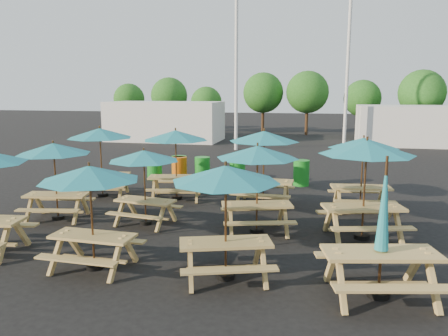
% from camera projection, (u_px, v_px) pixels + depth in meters
% --- Properties ---
extents(ground, '(120.00, 120.00, 0.00)m').
position_uv_depth(ground, '(213.00, 213.00, 12.89)').
color(ground, black).
rests_on(ground, ground).
extents(picnic_unit_1, '(2.33, 2.33, 2.18)m').
position_uv_depth(picnic_unit_1, '(54.00, 153.00, 11.99)').
color(picnic_unit_1, '#A58549').
rests_on(picnic_unit_1, ground).
extents(picnic_unit_2, '(2.58, 2.58, 2.36)m').
position_uv_depth(picnic_unit_2, '(100.00, 137.00, 14.65)').
color(picnic_unit_2, '#A58549').
rests_on(picnic_unit_2, ground).
extents(picnic_unit_3, '(2.06, 2.06, 2.14)m').
position_uv_depth(picnic_unit_3, '(90.00, 179.00, 8.56)').
color(picnic_unit_3, '#A58549').
rests_on(picnic_unit_3, ground).
extents(picnic_unit_4, '(2.13, 2.13, 2.04)m').
position_uv_depth(picnic_unit_4, '(144.00, 160.00, 11.53)').
color(picnic_unit_4, '#A58549').
rests_on(picnic_unit_4, ground).
extents(picnic_unit_5, '(2.52, 2.52, 2.32)m').
position_uv_depth(picnic_unit_5, '(176.00, 139.00, 14.24)').
color(picnic_unit_5, '#A58549').
rests_on(picnic_unit_5, ground).
extents(picnic_unit_6, '(2.61, 2.61, 2.23)m').
position_uv_depth(picnic_unit_6, '(226.00, 180.00, 8.09)').
color(picnic_unit_6, '#A58549').
rests_on(picnic_unit_6, ground).
extents(picnic_unit_7, '(2.57, 2.57, 2.25)m').
position_uv_depth(picnic_unit_7, '(257.00, 157.00, 10.83)').
color(picnic_unit_7, '#A58549').
rests_on(picnic_unit_7, ground).
extents(picnic_unit_8, '(2.24, 2.24, 2.37)m').
position_uv_depth(picnic_unit_8, '(264.00, 140.00, 13.53)').
color(picnic_unit_8, '#A58549').
rests_on(picnic_unit_8, ground).
extents(picnic_unit_9, '(2.28, 2.08, 2.50)m').
position_uv_depth(picnic_unit_9, '(382.00, 241.00, 7.49)').
color(picnic_unit_9, '#A58549').
rests_on(picnic_unit_9, ground).
extents(picnic_unit_10, '(2.74, 2.74, 2.44)m').
position_uv_depth(picnic_unit_10, '(366.00, 153.00, 10.32)').
color(picnic_unit_10, '#A58549').
rests_on(picnic_unit_10, ground).
extents(picnic_unit_11, '(2.30, 2.30, 2.22)m').
position_uv_depth(picnic_unit_11, '(363.00, 147.00, 12.88)').
color(picnic_unit_11, '#A58549').
rests_on(picnic_unit_11, ground).
extents(waste_bin_0, '(0.61, 0.61, 0.97)m').
position_uv_depth(waste_bin_0, '(155.00, 167.00, 17.83)').
color(waste_bin_0, '#17831F').
rests_on(waste_bin_0, ground).
extents(waste_bin_1, '(0.61, 0.61, 0.97)m').
position_uv_depth(waste_bin_1, '(179.00, 169.00, 17.43)').
color(waste_bin_1, '#CE5C0C').
rests_on(waste_bin_1, ground).
extents(waste_bin_2, '(0.61, 0.61, 0.97)m').
position_uv_depth(waste_bin_2, '(179.00, 168.00, 17.68)').
color(waste_bin_2, '#17831F').
rests_on(waste_bin_2, ground).
extents(waste_bin_3, '(0.61, 0.61, 0.97)m').
position_uv_depth(waste_bin_3, '(202.00, 169.00, 17.41)').
color(waste_bin_3, '#17831F').
rests_on(waste_bin_3, ground).
extents(waste_bin_4, '(0.61, 0.61, 0.97)m').
position_uv_depth(waste_bin_4, '(237.00, 172.00, 16.78)').
color(waste_bin_4, '#17831F').
rests_on(waste_bin_4, ground).
extents(waste_bin_5, '(0.61, 0.61, 0.97)m').
position_uv_depth(waste_bin_5, '(301.00, 173.00, 16.61)').
color(waste_bin_5, '#17831F').
rests_on(waste_bin_5, ground).
extents(mast_0, '(0.20, 0.20, 12.00)m').
position_uv_depth(mast_0, '(236.00, 49.00, 25.73)').
color(mast_0, silver).
rests_on(mast_0, ground).
extents(mast_1, '(0.20, 0.20, 12.00)m').
position_uv_depth(mast_1, '(348.00, 50.00, 26.28)').
color(mast_1, silver).
rests_on(mast_1, ground).
extents(event_tent_0, '(8.00, 4.00, 2.80)m').
position_uv_depth(event_tent_0, '(165.00, 121.00, 31.65)').
color(event_tent_0, silver).
rests_on(event_tent_0, ground).
extents(event_tent_1, '(7.00, 4.00, 2.60)m').
position_uv_depth(event_tent_1, '(412.00, 125.00, 29.03)').
color(event_tent_1, silver).
rests_on(event_tent_1, ground).
extents(tree_0, '(2.80, 2.80, 4.24)m').
position_uv_depth(tree_0, '(129.00, 99.00, 39.65)').
color(tree_0, '#382314').
rests_on(tree_0, ground).
extents(tree_1, '(3.11, 3.11, 4.72)m').
position_uv_depth(tree_1, '(169.00, 96.00, 37.39)').
color(tree_1, '#382314').
rests_on(tree_1, ground).
extents(tree_2, '(2.59, 2.59, 3.93)m').
position_uv_depth(tree_2, '(206.00, 102.00, 36.53)').
color(tree_2, '#382314').
rests_on(tree_2, ground).
extents(tree_3, '(3.36, 3.36, 5.09)m').
position_uv_depth(tree_3, '(263.00, 93.00, 36.44)').
color(tree_3, '#382314').
rests_on(tree_3, ground).
extents(tree_4, '(3.41, 3.41, 5.17)m').
position_uv_depth(tree_4, '(307.00, 92.00, 35.21)').
color(tree_4, '#382314').
rests_on(tree_4, ground).
extents(tree_5, '(2.94, 2.94, 4.45)m').
position_uv_depth(tree_5, '(362.00, 98.00, 34.79)').
color(tree_5, '#382314').
rests_on(tree_5, ground).
extents(tree_6, '(3.38, 3.38, 5.13)m').
position_uv_depth(tree_6, '(422.00, 93.00, 32.15)').
color(tree_6, '#382314').
rests_on(tree_6, ground).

